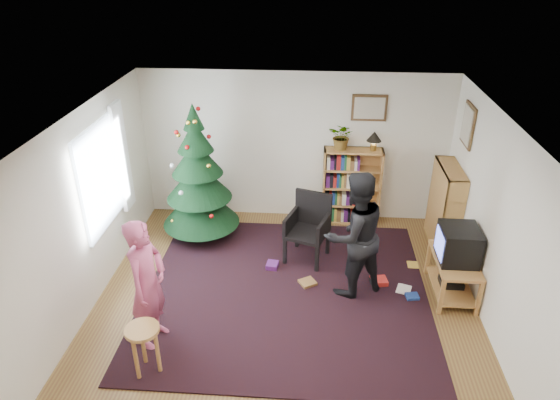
# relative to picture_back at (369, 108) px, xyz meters

# --- Properties ---
(floor) EXTENTS (5.00, 5.00, 0.00)m
(floor) POSITION_rel_picture_back_xyz_m (-1.15, -2.48, -1.95)
(floor) COLOR brown
(floor) RESTS_ON ground
(ceiling) EXTENTS (5.00, 5.00, 0.00)m
(ceiling) POSITION_rel_picture_back_xyz_m (-1.15, -2.48, 0.55)
(ceiling) COLOR white
(ceiling) RESTS_ON wall_back
(wall_back) EXTENTS (5.00, 0.02, 2.50)m
(wall_back) POSITION_rel_picture_back_xyz_m (-1.15, 0.02, -0.70)
(wall_back) COLOR silver
(wall_back) RESTS_ON floor
(wall_front) EXTENTS (5.00, 0.02, 2.50)m
(wall_front) POSITION_rel_picture_back_xyz_m (-1.15, -4.97, -0.70)
(wall_front) COLOR silver
(wall_front) RESTS_ON floor
(wall_left) EXTENTS (0.02, 5.00, 2.50)m
(wall_left) POSITION_rel_picture_back_xyz_m (-3.65, -2.48, -0.70)
(wall_left) COLOR silver
(wall_left) RESTS_ON floor
(wall_right) EXTENTS (0.02, 5.00, 2.50)m
(wall_right) POSITION_rel_picture_back_xyz_m (1.35, -2.48, -0.70)
(wall_right) COLOR silver
(wall_right) RESTS_ON floor
(rug) EXTENTS (3.80, 3.60, 0.02)m
(rug) POSITION_rel_picture_back_xyz_m (-1.15, -2.17, -1.94)
(rug) COLOR black
(rug) RESTS_ON floor
(window_pane) EXTENTS (0.04, 1.20, 1.40)m
(window_pane) POSITION_rel_picture_back_xyz_m (-3.62, -1.88, -0.45)
(window_pane) COLOR silver
(window_pane) RESTS_ON wall_left
(curtain) EXTENTS (0.06, 0.35, 1.60)m
(curtain) POSITION_rel_picture_back_xyz_m (-3.58, -1.18, -0.45)
(curtain) COLOR white
(curtain) RESTS_ON wall_left
(picture_back) EXTENTS (0.55, 0.03, 0.42)m
(picture_back) POSITION_rel_picture_back_xyz_m (0.00, 0.00, 0.00)
(picture_back) COLOR #4C3319
(picture_back) RESTS_ON wall_back
(picture_right) EXTENTS (0.03, 0.50, 0.60)m
(picture_right) POSITION_rel_picture_back_xyz_m (1.33, -0.73, 0.00)
(picture_right) COLOR #4C3319
(picture_right) RESTS_ON wall_right
(christmas_tree) EXTENTS (1.21, 1.21, 2.20)m
(christmas_tree) POSITION_rel_picture_back_xyz_m (-2.60, -0.78, -1.03)
(christmas_tree) COLOR #3F2816
(christmas_tree) RESTS_ON rug
(bookshelf_back) EXTENTS (0.95, 0.30, 1.30)m
(bookshelf_back) POSITION_rel_picture_back_xyz_m (-0.20, -0.14, -1.29)
(bookshelf_back) COLOR #B98542
(bookshelf_back) RESTS_ON floor
(bookshelf_right) EXTENTS (0.30, 0.95, 1.30)m
(bookshelf_right) POSITION_rel_picture_back_xyz_m (1.19, -0.76, -1.29)
(bookshelf_right) COLOR #B98542
(bookshelf_right) RESTS_ON floor
(tv_stand) EXTENTS (0.52, 0.94, 0.55)m
(tv_stand) POSITION_rel_picture_back_xyz_m (1.07, -2.02, -1.62)
(tv_stand) COLOR #B98542
(tv_stand) RESTS_ON floor
(crt_tv) EXTENTS (0.49, 0.53, 0.46)m
(crt_tv) POSITION_rel_picture_back_xyz_m (1.07, -2.02, -1.17)
(crt_tv) COLOR black
(crt_tv) RESTS_ON tv_stand
(armchair) EXTENTS (0.71, 0.72, 1.02)m
(armchair) POSITION_rel_picture_back_xyz_m (-0.90, -1.25, -1.40)
(armchair) COLOR black
(armchair) RESTS_ON rug
(stool) EXTENTS (0.37, 0.37, 0.62)m
(stool) POSITION_rel_picture_back_xyz_m (-2.59, -3.70, -1.47)
(stool) COLOR #B98542
(stool) RESTS_ON floor
(person_standing) EXTENTS (0.50, 0.66, 1.62)m
(person_standing) POSITION_rel_picture_back_xyz_m (-2.66, -3.19, -1.14)
(person_standing) COLOR #B1476C
(person_standing) RESTS_ON rug
(person_by_chair) EXTENTS (1.07, 1.00, 1.76)m
(person_by_chair) POSITION_rel_picture_back_xyz_m (-0.28, -2.06, -1.07)
(person_by_chair) COLOR black
(person_by_chair) RESTS_ON rug
(potted_plant) EXTENTS (0.50, 0.48, 0.44)m
(potted_plant) POSITION_rel_picture_back_xyz_m (-0.40, -0.14, -0.43)
(potted_plant) COLOR gray
(potted_plant) RESTS_ON bookshelf_back
(table_lamp) EXTENTS (0.24, 0.24, 0.31)m
(table_lamp) POSITION_rel_picture_back_xyz_m (0.10, -0.14, -0.44)
(table_lamp) COLOR #A57F33
(table_lamp) RESTS_ON bookshelf_back
(floor_clutter) EXTENTS (2.26, 1.13, 0.08)m
(floor_clutter) POSITION_rel_picture_back_xyz_m (-0.07, -1.78, -1.91)
(floor_clutter) COLOR #A51E19
(floor_clutter) RESTS_ON rug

